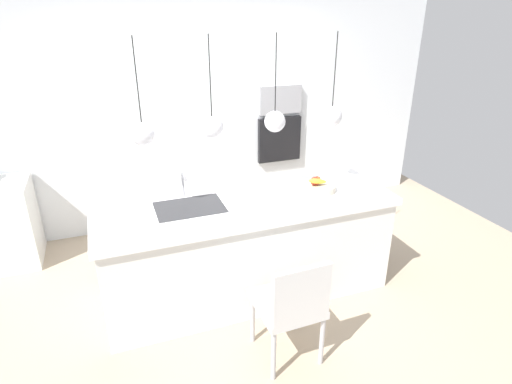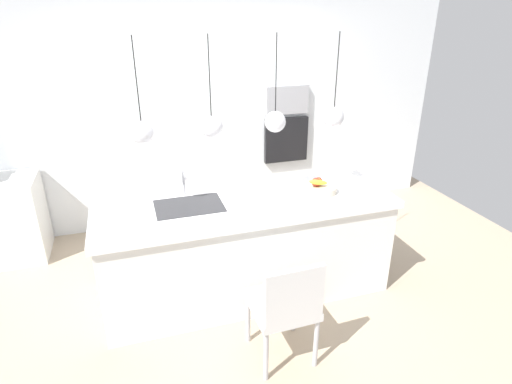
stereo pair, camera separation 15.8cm
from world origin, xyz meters
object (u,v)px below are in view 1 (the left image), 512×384
fruit_bowl (318,186)px  microwave (280,100)px  chair_near (291,304)px  oven (279,139)px

fruit_bowl → microwave: (0.32, 1.64, 0.45)m
fruit_bowl → chair_near: bearing=-126.6°
fruit_bowl → chair_near: (-0.66, -0.88, -0.47)m
microwave → oven: bearing=0.0°
fruit_bowl → oven: 1.67m
fruit_bowl → chair_near: fruit_bowl is taller
microwave → chair_near: 2.85m
fruit_bowl → oven: oven is taller
microwave → chair_near: bearing=-111.1°
microwave → chair_near: (-0.97, -2.52, -0.91)m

